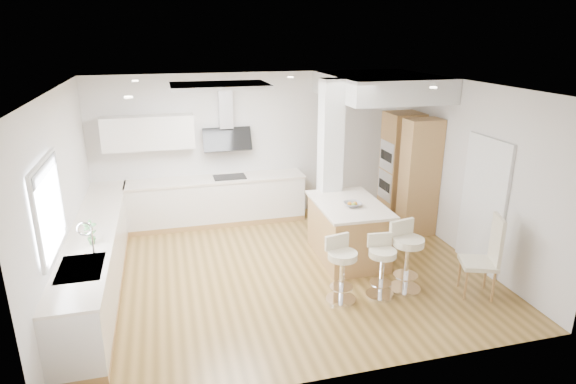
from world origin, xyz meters
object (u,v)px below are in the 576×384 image
object	(u,v)px
peninsula	(348,230)
bar_stool_a	(341,266)
bar_stool_b	(382,263)
bar_stool_c	(406,253)
dining_chair	(487,254)

from	to	relation	value
peninsula	bar_stool_a	bearing A→B (deg)	-113.97
peninsula	bar_stool_b	bearing A→B (deg)	-88.71
bar_stool_c	dining_chair	world-z (taller)	dining_chair
bar_stool_c	dining_chair	xyz separation A→B (m)	(1.00, -0.42, 0.06)
bar_stool_a	bar_stool_b	distance (m)	0.58
bar_stool_c	bar_stool_a	bearing A→B (deg)	171.25
bar_stool_a	bar_stool_c	world-z (taller)	bar_stool_c
bar_stool_b	dining_chair	bearing A→B (deg)	-8.58
peninsula	bar_stool_a	world-z (taller)	peninsula
bar_stool_a	dining_chair	size ratio (longest dim) A/B	0.79
bar_stool_b	bar_stool_c	size ratio (longest dim) A/B	0.88
bar_stool_a	dining_chair	bearing A→B (deg)	-22.75
peninsula	bar_stool_c	bearing A→B (deg)	-69.56
bar_stool_b	bar_stool_c	world-z (taller)	bar_stool_c
bar_stool_b	bar_stool_c	xyz separation A→B (m)	(0.41, 0.07, 0.07)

